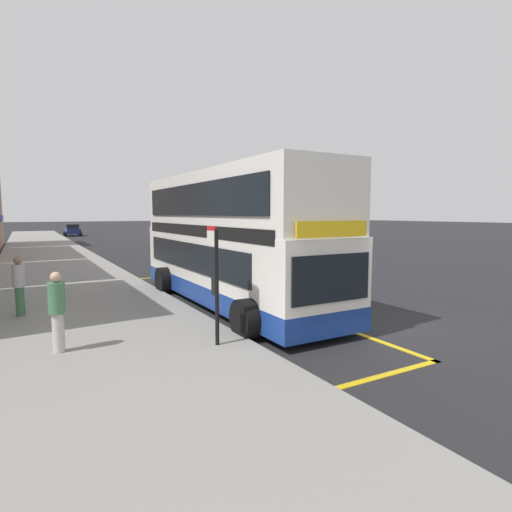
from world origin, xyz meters
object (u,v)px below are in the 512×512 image
Objects in this scene: double_decker_bus at (229,243)px; parked_car_grey_far at (194,239)px; parked_car_navy_kerbside at (72,230)px; pedestrian_waiting_near_sign at (19,284)px; bus_stop_sign at (215,275)px; pedestrian_further_back at (57,309)px.

parked_car_grey_far is at bearing 72.03° from double_decker_bus.
pedestrian_waiting_near_sign is (-6.01, -47.62, 0.27)m from parked_car_navy_kerbside.
double_decker_bus reaches higher than bus_stop_sign.
parked_car_grey_far is 24.51m from pedestrian_waiting_near_sign.
pedestrian_waiting_near_sign is 4.06m from pedestrian_further_back.
pedestrian_waiting_near_sign is at bearing 100.16° from pedestrian_further_back.
pedestrian_waiting_near_sign is at bearing 170.93° from double_decker_bus.
bus_stop_sign is 27.45m from parked_car_grey_far.
pedestrian_waiting_near_sign reaches higher than parked_car_navy_kerbside.
double_decker_bus is at bearing -90.56° from parked_car_navy_kerbside.
double_decker_bus is 4.01× the size of bus_stop_sign.
double_decker_bus reaches higher than pedestrian_further_back.
pedestrian_waiting_near_sign is 0.99× the size of pedestrian_further_back.
parked_car_navy_kerbside is 2.46× the size of pedestrian_waiting_near_sign.
parked_car_navy_kerbside is 51.89m from pedestrian_further_back.
bus_stop_sign is 0.63× the size of parked_car_grey_far.
double_decker_bus is 6.18× the size of pedestrian_further_back.
double_decker_bus is 6.35m from pedestrian_waiting_near_sign.
double_decker_bus reaches higher than parked_car_grey_far.
bus_stop_sign is at bearing -119.68° from double_decker_bus.
parked_car_navy_kerbside is (2.18, 52.75, -0.90)m from bus_stop_sign.
bus_stop_sign is 3.38m from pedestrian_further_back.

